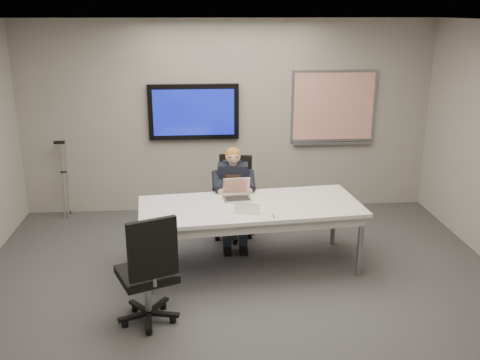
{
  "coord_description": "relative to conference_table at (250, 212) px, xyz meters",
  "views": [
    {
      "loc": [
        -0.44,
        -4.7,
        2.91
      ],
      "look_at": [
        0.02,
        1.05,
        1.06
      ],
      "focal_mm": 40.0,
      "sensor_mm": 36.0,
      "label": 1
    }
  ],
  "objects": [
    {
      "name": "floor",
      "position": [
        -0.13,
        -1.0,
        -0.69
      ],
      "size": [
        6.0,
        6.0,
        0.02
      ],
      "primitive_type": "cube",
      "color": "#38383B",
      "rests_on": "ground"
    },
    {
      "name": "ceiling",
      "position": [
        -0.13,
        -1.0,
        2.11
      ],
      "size": [
        6.0,
        6.0,
        0.02
      ],
      "primitive_type": "cube",
      "color": "silver",
      "rests_on": "wall_back"
    },
    {
      "name": "wall_back",
      "position": [
        -0.13,
        2.0,
        0.71
      ],
      "size": [
        6.0,
        0.02,
        2.8
      ],
      "primitive_type": "cube",
      "color": "gray",
      "rests_on": "ground"
    },
    {
      "name": "conference_table",
      "position": [
        0.0,
        0.0,
        0.0
      ],
      "size": [
        2.61,
        1.29,
        0.78
      ],
      "rotation": [
        0.0,
        0.0,
        0.1
      ],
      "color": "white",
      "rests_on": "ground"
    },
    {
      "name": "tv_display",
      "position": [
        -0.63,
        1.94,
        0.81
      ],
      "size": [
        1.3,
        0.09,
        0.8
      ],
      "color": "black",
      "rests_on": "wall_back"
    },
    {
      "name": "whiteboard",
      "position": [
        1.42,
        1.96,
        0.84
      ],
      "size": [
        1.25,
        0.08,
        1.1
      ],
      "color": "gray",
      "rests_on": "wall_back"
    },
    {
      "name": "office_chair_far",
      "position": [
        -0.13,
        0.91,
        -0.35
      ],
      "size": [
        0.62,
        0.62,
        1.08
      ],
      "rotation": [
        0.0,
        0.0,
        -0.24
      ],
      "color": "black",
      "rests_on": "ground"
    },
    {
      "name": "office_chair_near",
      "position": [
        -1.08,
        -1.12,
        -0.33
      ],
      "size": [
        0.71,
        0.71,
        1.15
      ],
      "rotation": [
        0.0,
        0.0,
        3.54
      ],
      "color": "black",
      "rests_on": "ground"
    },
    {
      "name": "seated_person",
      "position": [
        -0.15,
        0.66,
        -0.18
      ],
      "size": [
        0.4,
        0.69,
        1.25
      ],
      "rotation": [
        0.0,
        0.0,
        -0.07
      ],
      "color": "#1F2735",
      "rests_on": "office_chair_far"
    },
    {
      "name": "crutch",
      "position": [
        -2.52,
        1.83,
        -0.09
      ],
      "size": [
        0.16,
        0.43,
        1.21
      ],
      "primitive_type": null,
      "rotation": [
        -0.15,
        0.0,
        -0.0
      ],
      "color": "#9DA0A4",
      "rests_on": "ground"
    },
    {
      "name": "laptop",
      "position": [
        -0.14,
        0.25,
        0.15
      ],
      "size": [
        0.34,
        0.33,
        0.23
      ],
      "rotation": [
        0.0,
        0.0,
        0.09
      ],
      "color": "#A6A7A9",
      "rests_on": "conference_table"
    },
    {
      "name": "name_tent",
      "position": [
        -0.07,
        -0.26,
        0.14
      ],
      "size": [
        0.29,
        0.13,
        0.11
      ],
      "primitive_type": null,
      "rotation": [
        0.0,
        0.0,
        -0.21
      ],
      "color": "white",
      "rests_on": "conference_table"
    },
    {
      "name": "pen",
      "position": [
        0.21,
        -0.37,
        0.09
      ],
      "size": [
        0.01,
        0.13,
        0.01
      ],
      "primitive_type": "cylinder",
      "rotation": [
        0.0,
        1.57,
        1.56
      ],
      "color": "black",
      "rests_on": "conference_table"
    }
  ]
}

